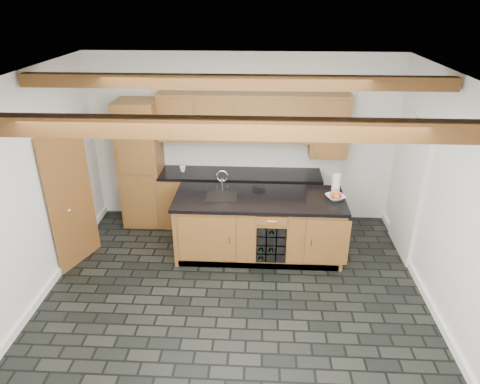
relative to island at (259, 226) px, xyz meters
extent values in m
plane|color=black|center=(-0.31, -1.28, -0.46)|extent=(5.00, 5.00, 0.00)
plane|color=white|center=(-0.31, 1.22, 0.94)|extent=(5.00, 0.00, 5.00)
plane|color=white|center=(-2.81, -1.28, 0.94)|extent=(0.00, 5.00, 5.00)
plane|color=white|center=(2.19, -1.28, 0.94)|extent=(0.00, 5.00, 5.00)
plane|color=white|center=(-0.31, -1.28, 2.34)|extent=(5.00, 5.00, 0.00)
cube|color=brown|center=(-0.31, -2.48, 2.24)|extent=(4.90, 0.15, 0.15)
cube|color=brown|center=(-0.31, -0.68, 2.24)|extent=(4.90, 0.15, 0.15)
cube|color=white|center=(-2.79, -1.28, -0.41)|extent=(0.04, 5.00, 0.10)
cube|color=white|center=(2.17, -1.28, -0.41)|extent=(0.04, 5.00, 0.10)
cube|color=white|center=(-2.78, 0.02, 0.56)|extent=(0.06, 0.94, 2.04)
cube|color=olive|center=(-2.63, -0.33, 0.54)|extent=(0.31, 0.77, 2.00)
cube|color=white|center=(2.16, 0.22, 0.56)|extent=(0.06, 0.98, 2.04)
cube|color=black|center=(2.19, 0.22, 0.54)|extent=(0.02, 0.86, 1.96)
cube|color=olive|center=(-1.96, 0.92, 0.59)|extent=(0.65, 0.60, 2.10)
cube|color=olive|center=(-0.33, 0.92, -0.02)|extent=(2.60, 0.60, 0.88)
cube|color=black|center=(-0.33, 0.92, 0.44)|extent=(2.64, 0.62, 0.05)
cube|color=white|center=(-0.33, 1.21, 0.73)|extent=(2.60, 0.02, 0.52)
cube|color=olive|center=(-0.43, 1.04, 1.36)|extent=(2.40, 0.35, 0.75)
cube|color=olive|center=(1.07, 1.04, 1.24)|extent=(0.60, 0.35, 1.00)
cube|color=olive|center=(-0.01, 0.02, -0.02)|extent=(2.40, 0.90, 0.88)
cube|color=black|center=(-0.01, 0.02, 0.44)|extent=(2.46, 0.96, 0.05)
cube|color=olive|center=(-0.73, -0.45, 0.02)|extent=(0.80, 0.02, 0.70)
cube|color=olive|center=(0.94, -0.45, 0.02)|extent=(0.60, 0.02, 0.70)
cube|color=black|center=(0.17, -0.29, -0.06)|extent=(0.42, 0.30, 0.56)
cylinder|color=black|center=(0.17, -0.33, 0.15)|extent=(0.07, 0.26, 0.07)
cylinder|color=black|center=(0.17, -0.33, -0.13)|extent=(0.07, 0.26, 0.07)
cylinder|color=black|center=(0.03, -0.33, -0.27)|extent=(0.07, 0.26, 0.07)
cylinder|color=black|center=(0.03, -0.33, -0.13)|extent=(0.07, 0.26, 0.07)
cube|color=black|center=(-0.56, 0.02, 0.46)|extent=(0.45, 0.40, 0.02)
cylinder|color=silver|center=(-0.56, 0.20, 0.57)|extent=(0.02, 0.02, 0.20)
torus|color=silver|center=(-0.56, 0.20, 0.71)|extent=(0.18, 0.02, 0.18)
cylinder|color=silver|center=(-0.64, 0.20, 0.51)|extent=(0.02, 0.02, 0.08)
cylinder|color=silver|center=(-0.48, 0.20, 0.51)|extent=(0.02, 0.02, 0.08)
cube|color=black|center=(-0.01, 0.27, 0.49)|extent=(0.19, 0.13, 0.04)
cylinder|color=black|center=(-0.01, 0.27, 0.51)|extent=(0.12, 0.12, 0.01)
imported|color=white|center=(1.07, 0.01, 0.50)|extent=(0.34, 0.34, 0.06)
sphere|color=red|center=(1.12, 0.01, 0.53)|extent=(0.07, 0.07, 0.07)
sphere|color=orange|center=(1.09, 0.05, 0.53)|extent=(0.07, 0.07, 0.07)
sphere|color=#579A2A|center=(1.03, 0.04, 0.53)|extent=(0.07, 0.07, 0.07)
sphere|color=red|center=(1.03, -0.02, 0.53)|extent=(0.07, 0.07, 0.07)
sphere|color=orange|center=(1.09, -0.04, 0.53)|extent=(0.07, 0.07, 0.07)
cylinder|color=white|center=(1.11, 0.25, 0.60)|extent=(0.12, 0.12, 0.28)
imported|color=white|center=(-1.28, 0.92, 0.51)|extent=(0.12, 0.12, 0.09)
camera|label=1|loc=(0.01, -5.53, 3.15)|focal=32.00mm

